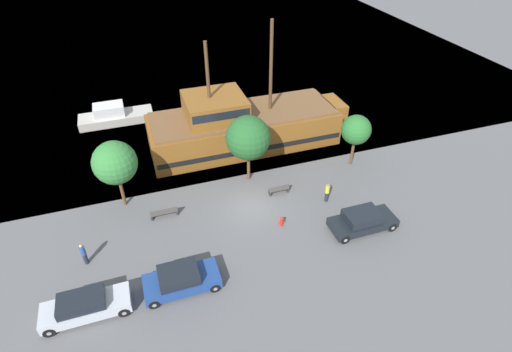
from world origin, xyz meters
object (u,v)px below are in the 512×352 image
object	(u,v)px
pedestrian_walking_near	(327,192)
parked_car_curb_mid	(362,221)
fire_hydrant	(282,221)
bench_promenade_west	(279,189)
pirate_ship	(242,125)
pedestrian_walking_far	(84,254)
parked_car_curb_rear	(181,279)
moored_boat_dockside	(114,116)
bench_promenade_east	(164,213)
parked_car_curb_front	(85,306)

from	to	relation	value
pedestrian_walking_near	parked_car_curb_mid	bearing A→B (deg)	-74.22
fire_hydrant	bench_promenade_west	bearing A→B (deg)	71.68
pirate_ship	fire_hydrant	world-z (taller)	pirate_ship
fire_hydrant	pedestrian_walking_near	bearing A→B (deg)	18.73
bench_promenade_west	pedestrian_walking_far	size ratio (longest dim) A/B	0.94
parked_car_curb_mid	parked_car_curb_rear	xyz separation A→B (m)	(-12.78, -1.03, 0.02)
moored_boat_dockside	pedestrian_walking_near	size ratio (longest dim) A/B	4.30
bench_promenade_east	pedestrian_walking_near	size ratio (longest dim) A/B	1.17
parked_car_curb_front	fire_hydrant	distance (m)	13.33
moored_boat_dockside	parked_car_curb_front	distance (m)	22.63
bench_promenade_west	parked_car_curb_mid	bearing A→B (deg)	-53.01
parked_car_curb_rear	fire_hydrant	xyz separation A→B (m)	(7.59, 3.07, -0.33)
bench_promenade_east	pedestrian_walking_far	distance (m)	6.01
parked_car_curb_mid	pedestrian_walking_far	distance (m)	18.42
moored_boat_dockside	parked_car_curb_front	bearing A→B (deg)	-96.62
parked_car_curb_rear	bench_promenade_west	bearing A→B (deg)	36.51
pedestrian_walking_near	pedestrian_walking_far	bearing A→B (deg)	-177.77
parked_car_curb_front	pedestrian_walking_far	size ratio (longest dim) A/B	2.87
bench_promenade_east	bench_promenade_west	world-z (taller)	same
parked_car_curb_mid	pedestrian_walking_far	xyz separation A→B (m)	(-18.21, 2.80, 0.12)
parked_car_curb_mid	pedestrian_walking_far	world-z (taller)	pedestrian_walking_far
pirate_ship	moored_boat_dockside	bearing A→B (deg)	143.55
pirate_ship	bench_promenade_west	world-z (taller)	pirate_ship
parked_car_curb_front	bench_promenade_west	bearing A→B (deg)	24.96
bench_promenade_west	bench_promenade_east	bearing A→B (deg)	179.15
parked_car_curb_mid	moored_boat_dockside	bearing A→B (deg)	126.03
parked_car_curb_rear	fire_hydrant	size ratio (longest dim) A/B	5.81
pirate_ship	parked_car_curb_front	distance (m)	19.80
moored_boat_dockside	pedestrian_walking_near	xyz separation A→B (m)	(14.55, -17.88, 0.14)
moored_boat_dockside	parked_car_curb_rear	xyz separation A→B (m)	(2.75, -22.38, 0.04)
pirate_ship	fire_hydrant	distance (m)	11.38
pedestrian_walking_far	moored_boat_dockside	bearing A→B (deg)	81.79
parked_car_curb_front	parked_car_curb_mid	xyz separation A→B (m)	(18.14, 1.14, 0.01)
parked_car_curb_rear	bench_promenade_east	world-z (taller)	parked_car_curb_rear
moored_boat_dockside	pedestrian_walking_near	bearing A→B (deg)	-50.86
moored_boat_dockside	bench_promenade_east	distance (m)	16.03
pirate_ship	pedestrian_walking_near	bearing A→B (deg)	-69.61
bench_promenade_east	bench_promenade_west	distance (m)	8.80
parked_car_curb_rear	bench_promenade_west	xyz separation A→B (m)	(8.70, 6.44, -0.31)
pedestrian_walking_near	fire_hydrant	bearing A→B (deg)	-161.27
pedestrian_walking_near	pedestrian_walking_far	xyz separation A→B (m)	(-17.23, -0.67, 0.01)
moored_boat_dockside	bench_promenade_west	size ratio (longest dim) A/B	4.57
parked_car_curb_rear	pedestrian_walking_far	bearing A→B (deg)	144.78
parked_car_curb_rear	bench_promenade_east	distance (m)	6.58
parked_car_curb_mid	bench_promenade_west	size ratio (longest dim) A/B	2.97
parked_car_curb_front	parked_car_curb_mid	size ratio (longest dim) A/B	1.03
pirate_ship	pedestrian_walking_near	distance (m)	10.55
moored_boat_dockside	pedestrian_walking_far	distance (m)	18.74
bench_promenade_west	parked_car_curb_front	bearing A→B (deg)	-155.04
fire_hydrant	bench_promenade_east	distance (m)	8.45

